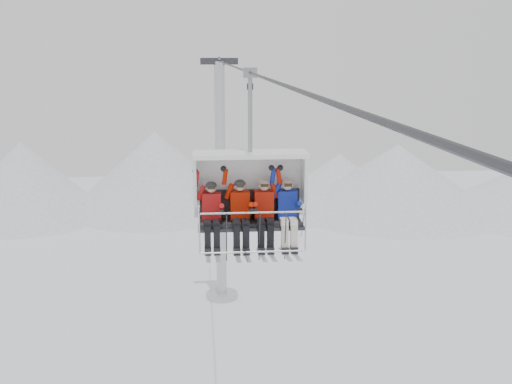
{
  "coord_description": "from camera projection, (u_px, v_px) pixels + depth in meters",
  "views": [
    {
      "loc": [
        -1.13,
        -12.66,
        13.71
      ],
      "look_at": [
        0.0,
        0.0,
        10.96
      ],
      "focal_mm": 45.0,
      "sensor_mm": 36.0,
      "label": 1
    }
  ],
  "objects": [
    {
      "name": "ridgeline",
      "position": [
        195.0,
        181.0,
        55.52
      ],
      "size": [
        72.0,
        21.0,
        7.0
      ],
      "color": "silver",
      "rests_on": "ground"
    },
    {
      "name": "lift_tower_right",
      "position": [
        221.0,
        199.0,
        35.52
      ],
      "size": [
        2.0,
        1.8,
        13.48
      ],
      "color": "#B2B5BA",
      "rests_on": "ground"
    },
    {
      "name": "haul_cable",
      "position": [
        256.0,
        75.0,
        12.51
      ],
      "size": [
        0.06,
        50.0,
        0.06
      ],
      "primitive_type": "cylinder",
      "rotation": [
        1.57,
        0.0,
        0.0
      ],
      "color": "#2F2F34",
      "rests_on": "lift_tower_left"
    },
    {
      "name": "chairlift_carrier",
      "position": [
        250.0,
        188.0,
        14.6
      ],
      "size": [
        2.55,
        1.17,
        3.98
      ],
      "color": "black",
      "rests_on": "haul_cable"
    },
    {
      "name": "skier_far_left",
      "position": [
        212.0,
        213.0,
        14.33
      ],
      "size": [
        0.42,
        1.69,
        1.67
      ],
      "color": "#B71313",
      "rests_on": "chairlift_carrier"
    },
    {
      "name": "skier_center_left",
      "position": [
        240.0,
        211.0,
        14.39
      ],
      "size": [
        0.44,
        1.69,
        1.72
      ],
      "color": "#B01601",
      "rests_on": "chairlift_carrier"
    },
    {
      "name": "skier_center_right",
      "position": [
        264.0,
        211.0,
        14.43
      ],
      "size": [
        0.44,
        1.69,
        1.72
      ],
      "color": "#AE1707",
      "rests_on": "chairlift_carrier"
    },
    {
      "name": "skier_far_right",
      "position": [
        288.0,
        210.0,
        14.48
      ],
      "size": [
        0.44,
        1.69,
        1.72
      ],
      "color": "#122497",
      "rests_on": "chairlift_carrier"
    }
  ]
}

